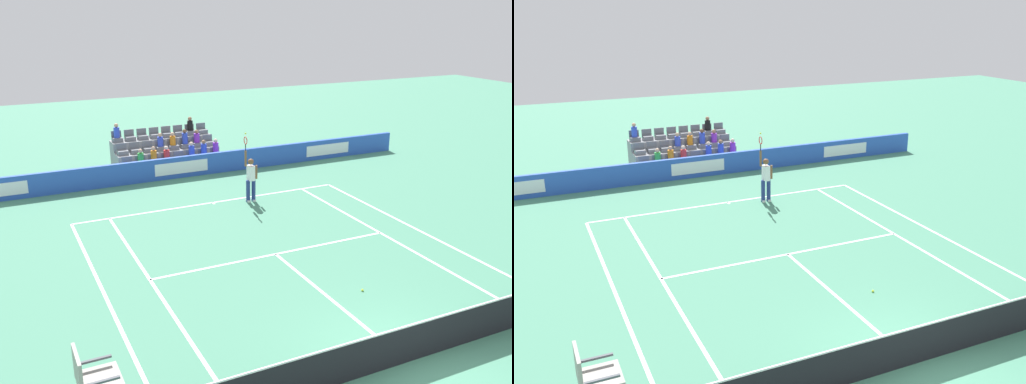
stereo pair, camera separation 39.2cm
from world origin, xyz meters
TOP-DOWN VIEW (x-y plane):
  - ground_plane at (0.00, 0.00)m, footprint 80.00×80.00m
  - line_baseline at (0.00, -11.89)m, footprint 10.97×0.10m
  - line_service at (0.00, -6.40)m, footprint 8.23×0.10m
  - line_centre_service at (0.00, -3.20)m, footprint 0.10×6.40m
  - line_singles_sideline_left at (4.12, -5.95)m, footprint 0.10×11.89m
  - line_singles_sideline_right at (-4.12, -5.95)m, footprint 0.10×11.89m
  - line_doubles_sideline_left at (5.49, -5.95)m, footprint 0.10×11.89m
  - line_doubles_sideline_right at (-5.49, -5.95)m, footprint 0.10×11.89m
  - line_centre_mark at (0.00, -11.79)m, footprint 0.10×0.20m
  - sponsor_barrier at (0.00, -15.80)m, footprint 23.53×0.22m
  - tennis_net at (0.00, 0.00)m, footprint 11.97×0.10m
  - tennis_player at (-1.45, -11.37)m, footprint 0.53×0.36m
  - stadium_stand at (-0.01, -18.09)m, footprint 4.96×2.85m
  - loose_tennis_ball at (-1.04, -3.16)m, footprint 0.07×0.07m

SIDE VIEW (x-z plane):
  - ground_plane at x=0.00m, z-range 0.00..0.00m
  - line_baseline at x=0.00m, z-range 0.00..0.01m
  - line_service at x=0.00m, z-range 0.00..0.01m
  - line_centre_service at x=0.00m, z-range 0.00..0.01m
  - line_singles_sideline_left at x=4.12m, z-range 0.00..0.01m
  - line_singles_sideline_right at x=-4.12m, z-range 0.00..0.01m
  - line_doubles_sideline_left at x=5.49m, z-range 0.00..0.01m
  - line_doubles_sideline_right at x=-5.49m, z-range 0.00..0.01m
  - line_centre_mark at x=0.00m, z-range 0.00..0.01m
  - loose_tennis_ball at x=-1.04m, z-range 0.00..0.07m
  - sponsor_barrier at x=0.00m, z-range 0.00..0.98m
  - tennis_net at x=0.00m, z-range -0.04..1.03m
  - stadium_stand at x=-0.01m, z-range -0.52..1.64m
  - tennis_player at x=-1.45m, z-range -0.43..2.42m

